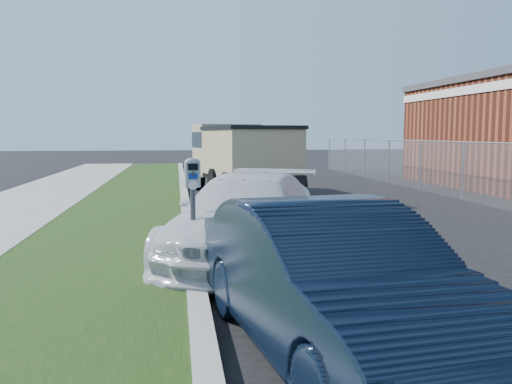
{
  "coord_description": "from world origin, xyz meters",
  "views": [
    {
      "loc": [
        -2.82,
        -8.68,
        2.06
      ],
      "look_at": [
        -1.4,
        1.0,
        1.0
      ],
      "focal_mm": 38.0,
      "sensor_mm": 36.0,
      "label": 1
    }
  ],
  "objects": [
    {
      "name": "streetside",
      "position": [
        -5.57,
        2.0,
        0.07
      ],
      "size": [
        6.12,
        50.0,
        0.15
      ],
      "color": "gray",
      "rests_on": "ground"
    },
    {
      "name": "parking_meter",
      "position": [
        -2.61,
        -1.18,
        1.29
      ],
      "size": [
        0.23,
        0.17,
        1.58
      ],
      "rotation": [
        0.0,
        0.0,
        0.09
      ],
      "color": "#3F4247",
      "rests_on": "ground"
    },
    {
      "name": "white_wagon",
      "position": [
        -1.67,
        0.08,
        0.7
      ],
      "size": [
        3.59,
        5.2,
        1.4
      ],
      "primitive_type": "imported",
      "rotation": [
        0.0,
        0.0,
        -0.38
      ],
      "color": "white",
      "rests_on": "ground"
    },
    {
      "name": "dump_truck",
      "position": [
        -0.67,
        9.67,
        1.35
      ],
      "size": [
        3.31,
        6.42,
        2.4
      ],
      "rotation": [
        0.0,
        0.0,
        0.17
      ],
      "color": "black",
      "rests_on": "ground"
    },
    {
      "name": "chainlink_fence",
      "position": [
        6.0,
        7.0,
        1.26
      ],
      "size": [
        0.06,
        30.06,
        30.0
      ],
      "color": "slate",
      "rests_on": "ground"
    },
    {
      "name": "ground",
      "position": [
        0.0,
        0.0,
        0.0
      ],
      "size": [
        120.0,
        120.0,
        0.0
      ],
      "primitive_type": "plane",
      "color": "black",
      "rests_on": "ground"
    },
    {
      "name": "navy_sedan",
      "position": [
        -1.43,
        -3.98,
        0.71
      ],
      "size": [
        2.16,
        4.5,
        1.42
      ],
      "primitive_type": "imported",
      "rotation": [
        0.0,
        0.0,
        0.16
      ],
      "color": "black",
      "rests_on": "ground"
    }
  ]
}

